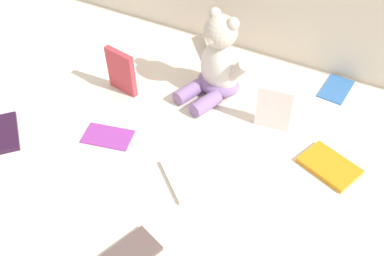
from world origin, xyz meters
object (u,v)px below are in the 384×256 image
(book_case_2, at_px, (274,108))
(book_case_7, at_px, (329,166))
(book_case_1, at_px, (129,255))
(teddy_bear, at_px, (218,65))
(book_case_4, at_px, (336,88))
(book_case_5, at_px, (186,176))
(book_case_0, at_px, (108,136))
(book_case_3, at_px, (121,72))

(book_case_2, xyz_separation_m, book_case_7, (0.17, -0.07, -0.05))
(book_case_1, relative_size, book_case_2, 1.05)
(teddy_bear, relative_size, book_case_7, 1.85)
(book_case_4, bearing_deg, book_case_1, 76.72)
(book_case_1, xyz_separation_m, book_case_5, (0.01, 0.23, -0.00))
(book_case_0, distance_m, book_case_4, 0.64)
(book_case_3, relative_size, book_case_7, 1.00)
(teddy_bear, xyz_separation_m, book_case_3, (-0.23, -0.12, -0.02))
(book_case_1, xyz_separation_m, book_case_4, (0.23, 0.70, -0.00))
(book_case_2, bearing_deg, book_case_0, -155.32)
(book_case_3, relative_size, book_case_5, 1.00)
(book_case_4, height_order, book_case_7, book_case_7)
(teddy_bear, distance_m, book_case_2, 0.19)
(book_case_2, distance_m, book_case_5, 0.28)
(teddy_bear, height_order, book_case_4, teddy_bear)
(teddy_bear, distance_m, book_case_4, 0.34)
(book_case_3, bearing_deg, book_case_7, 8.83)
(book_case_4, distance_m, book_case_5, 0.52)
(book_case_1, height_order, book_case_4, book_case_1)
(book_case_3, bearing_deg, book_case_2, 18.37)
(book_case_1, bearing_deg, book_case_7, -104.90)
(book_case_2, relative_size, book_case_4, 1.02)
(teddy_bear, height_order, book_case_7, teddy_bear)
(book_case_4, bearing_deg, book_case_0, 48.99)
(book_case_0, distance_m, book_case_3, 0.19)
(teddy_bear, height_order, book_case_0, teddy_bear)
(book_case_2, bearing_deg, book_case_7, -31.97)
(book_case_3, height_order, book_case_7, book_case_3)
(book_case_3, bearing_deg, book_case_5, -22.83)
(book_case_1, distance_m, book_case_4, 0.74)
(book_case_7, bearing_deg, book_case_2, 87.95)
(book_case_4, bearing_deg, book_case_3, 32.43)
(book_case_2, relative_size, book_case_5, 0.90)
(book_case_0, distance_m, book_case_5, 0.24)
(book_case_3, distance_m, book_case_7, 0.59)
(book_case_0, relative_size, book_case_7, 0.93)
(book_case_0, bearing_deg, book_case_5, -108.82)
(book_case_4, distance_m, book_case_7, 0.30)
(book_case_0, relative_size, book_case_1, 0.98)
(book_case_5, height_order, book_case_7, book_case_7)
(teddy_bear, height_order, book_case_3, teddy_bear)
(book_case_3, bearing_deg, teddy_bear, 37.00)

